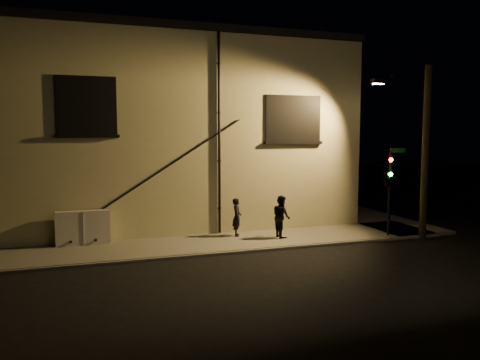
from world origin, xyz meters
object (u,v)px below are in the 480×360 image
object	(u,v)px
traffic_signal	(388,177)
streetlamp_pole	(423,148)
pedestrian_a	(237,217)
pedestrian_b	(281,216)
utility_cabinet	(83,228)

from	to	relation	value
traffic_signal	streetlamp_pole	size ratio (longest dim) A/B	0.51
traffic_signal	streetlamp_pole	world-z (taller)	streetlamp_pole
pedestrian_a	traffic_signal	size ratio (longest dim) A/B	0.43
pedestrian_b	traffic_signal	size ratio (longest dim) A/B	0.47
utility_cabinet	pedestrian_b	xyz separation A→B (m)	(7.67, -1.26, 0.21)
pedestrian_b	utility_cabinet	bearing A→B (deg)	79.37
utility_cabinet	streetlamp_pole	size ratio (longest dim) A/B	0.28
streetlamp_pole	pedestrian_a	bearing A→B (deg)	162.12
pedestrian_a	streetlamp_pole	bearing A→B (deg)	-89.51
pedestrian_b	streetlamp_pole	world-z (taller)	streetlamp_pole
pedestrian_b	traffic_signal	distance (m)	4.61
utility_cabinet	traffic_signal	xyz separation A→B (m)	(11.81, -2.51, 1.79)
streetlamp_pole	utility_cabinet	bearing A→B (deg)	168.24
utility_cabinet	pedestrian_a	world-z (taller)	pedestrian_a
utility_cabinet	pedestrian_b	size ratio (longest dim) A/B	1.15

